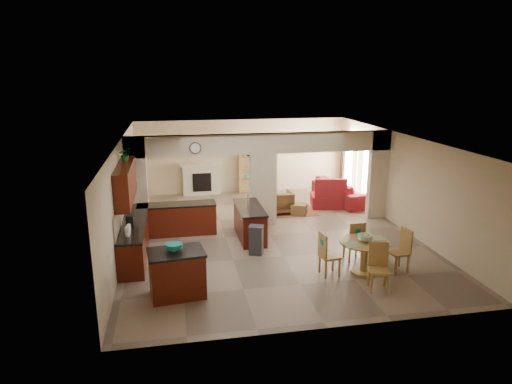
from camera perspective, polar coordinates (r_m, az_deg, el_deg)
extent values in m
plane|color=#806D58|center=(13.20, 1.73, -5.37)|extent=(10.00, 10.00, 0.00)
plane|color=white|center=(12.51, 1.83, 6.74)|extent=(10.00, 10.00, 0.00)
plane|color=beige|center=(17.59, -1.71, 4.52)|extent=(8.00, 0.00, 8.00)
plane|color=beige|center=(8.22, 9.30, -8.08)|extent=(8.00, 0.00, 8.00)
plane|color=beige|center=(12.57, -16.33, -0.34)|extent=(0.00, 10.00, 10.00)
plane|color=beige|center=(14.17, 17.79, 1.24)|extent=(0.00, 10.00, 10.00)
cube|color=beige|center=(13.51, -14.68, 0.82)|extent=(0.60, 0.25, 2.80)
cube|color=beige|center=(13.81, 0.88, 0.33)|extent=(0.80, 0.25, 2.20)
cube|color=beige|center=(14.90, 14.98, 2.10)|extent=(0.60, 0.25, 2.80)
cube|color=beige|center=(13.52, 0.90, 6.08)|extent=(8.00, 0.25, 0.60)
cube|color=#481408|center=(12.08, -14.92, -5.70)|extent=(0.60, 3.20, 0.86)
cube|color=black|center=(11.93, -15.07, -3.66)|extent=(0.62, 3.22, 0.05)
cube|color=tan|center=(11.86, -16.52, -2.27)|extent=(0.02, 3.20, 0.55)
cube|color=#481408|center=(13.33, -9.80, -3.44)|extent=(2.20, 0.60, 0.86)
cube|color=black|center=(13.19, -9.89, -1.57)|extent=(2.22, 0.62, 0.05)
cube|color=#481408|center=(11.66, -16.00, 1.15)|extent=(0.35, 2.40, 0.90)
cube|color=#481408|center=(12.86, -0.78, -3.90)|extent=(0.65, 1.80, 0.86)
cube|color=black|center=(12.72, -0.79, -1.96)|extent=(0.70, 1.85, 0.05)
cube|color=silver|center=(12.07, -0.09, -5.23)|extent=(0.58, 0.04, 0.70)
cylinder|color=#50331A|center=(13.13, -7.59, 5.47)|extent=(0.34, 0.03, 0.34)
cube|color=brown|center=(15.40, 4.43, -2.39)|extent=(1.60, 1.30, 0.01)
cube|color=beige|center=(17.44, -6.81, 1.47)|extent=(1.40, 0.28, 1.10)
cube|color=black|center=(17.31, -6.77, 1.21)|extent=(0.70, 0.04, 0.70)
cube|color=beige|center=(17.29, -6.86, 3.39)|extent=(1.60, 0.35, 0.10)
cube|color=olive|center=(17.57, -0.48, 2.85)|extent=(1.00, 0.32, 1.80)
cube|color=white|center=(16.20, 13.85, 2.46)|extent=(0.02, 0.90, 1.90)
cube|color=white|center=(17.73, 11.62, 3.65)|extent=(0.02, 0.90, 1.90)
cube|color=white|center=(16.99, 12.66, 2.59)|extent=(0.02, 0.70, 2.10)
cube|color=#401F19|center=(15.66, 14.61, 1.98)|extent=(0.10, 0.28, 2.30)
cube|color=#401F19|center=(16.72, 12.89, 2.90)|extent=(0.10, 0.28, 2.30)
cube|color=#401F19|center=(17.17, 12.24, 3.25)|extent=(0.10, 0.28, 2.30)
cube|color=#401F19|center=(18.26, 10.80, 4.01)|extent=(0.10, 0.28, 2.30)
cylinder|color=white|center=(15.78, 4.84, 7.54)|extent=(1.00, 1.00, 0.10)
cube|color=#481408|center=(9.79, -9.83, -10.13)|extent=(1.18, 0.90, 0.94)
cube|color=black|center=(9.60, -9.96, -7.45)|extent=(1.24, 0.95, 0.05)
cylinder|color=#12827A|center=(9.57, -10.21, -6.83)|extent=(0.34, 0.34, 0.16)
cube|color=#303033|center=(11.75, 0.02, -6.16)|extent=(0.41, 0.39, 0.71)
cylinder|color=olive|center=(10.84, 13.46, -6.14)|extent=(1.15, 1.15, 0.04)
cylinder|color=olive|center=(10.98, 13.34, -7.95)|extent=(0.17, 0.17, 0.74)
cylinder|color=olive|center=(11.12, 13.23, -9.65)|extent=(0.58, 0.58, 0.06)
cylinder|color=#71B426|center=(10.82, 13.46, -5.57)|extent=(0.33, 0.33, 0.18)
imported|color=maroon|center=(16.69, 10.71, 0.14)|extent=(2.83, 1.55, 0.78)
cube|color=maroon|center=(15.99, 8.83, -1.09)|extent=(1.22, 1.07, 0.43)
imported|color=maroon|center=(15.14, 2.98, -1.24)|extent=(0.83, 0.85, 0.74)
cube|color=maroon|center=(15.06, 5.40, -2.13)|extent=(0.64, 0.64, 0.36)
imported|color=#154913|center=(11.96, -16.03, 4.55)|extent=(0.37, 0.34, 0.35)
cube|color=olive|center=(11.65, 12.08, -6.20)|extent=(0.44, 0.44, 0.05)
cube|color=olive|center=(11.94, 12.41, -6.86)|extent=(0.04, 0.04, 0.44)
cube|color=olive|center=(11.80, 10.91, -7.04)|extent=(0.04, 0.04, 0.44)
cube|color=olive|center=(11.66, 13.14, -7.45)|extent=(0.04, 0.04, 0.44)
cube|color=olive|center=(11.52, 11.62, -7.65)|extent=(0.04, 0.04, 0.44)
cube|color=olive|center=(11.38, 12.58, -5.12)|extent=(0.42, 0.06, 0.55)
cube|color=#12827A|center=(11.34, 12.65, -4.82)|extent=(0.14, 0.02, 0.14)
cube|color=olive|center=(11.29, 17.37, -7.26)|extent=(0.48, 0.48, 0.05)
cube|color=olive|center=(11.41, 16.08, -8.18)|extent=(0.04, 0.04, 0.44)
cube|color=olive|center=(11.15, 17.08, -8.79)|extent=(0.04, 0.04, 0.44)
cube|color=olive|center=(11.59, 17.47, -7.90)|extent=(0.04, 0.04, 0.44)
cube|color=olive|center=(11.35, 18.49, -8.50)|extent=(0.04, 0.04, 0.44)
cube|color=olive|center=(11.29, 18.27, -5.70)|extent=(0.10, 0.42, 0.55)
cube|color=#12827A|center=(11.28, 18.40, -5.35)|extent=(0.03, 0.14, 0.14)
cube|color=olive|center=(10.23, 15.12, -9.45)|extent=(0.51, 0.51, 0.05)
cube|color=olive|center=(10.15, 14.24, -11.04)|extent=(0.04, 0.04, 0.44)
cube|color=olive|center=(10.21, 16.15, -11.00)|extent=(0.04, 0.04, 0.44)
cube|color=olive|center=(10.45, 13.93, -10.23)|extent=(0.04, 0.04, 0.44)
cube|color=olive|center=(10.51, 15.79, -10.20)|extent=(0.04, 0.04, 0.44)
cube|color=olive|center=(10.29, 15.04, -7.49)|extent=(0.42, 0.15, 0.55)
cube|color=#12827A|center=(10.28, 15.04, -7.08)|extent=(0.14, 0.05, 0.14)
cube|color=olive|center=(10.72, 9.21, -7.96)|extent=(0.46, 0.46, 0.05)
cube|color=olive|center=(10.74, 10.38, -9.30)|extent=(0.04, 0.04, 0.44)
cube|color=olive|center=(11.02, 9.58, -8.62)|extent=(0.04, 0.04, 0.44)
cube|color=olive|center=(10.60, 8.72, -9.56)|extent=(0.04, 0.04, 0.44)
cube|color=olive|center=(10.88, 7.95, -8.86)|extent=(0.04, 0.04, 0.44)
cube|color=olive|center=(10.53, 8.34, -6.59)|extent=(0.08, 0.42, 0.55)
cube|color=#12827A|center=(10.49, 8.23, -6.25)|extent=(0.02, 0.14, 0.14)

